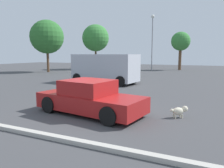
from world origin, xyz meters
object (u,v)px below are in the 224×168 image
Objects in this scene: van_white at (105,68)px; light_post_mid at (152,34)px; sedan_foreground at (90,98)px; dog at (180,111)px.

van_white is 0.72× the size of light_post_mid.
sedan_foreground is 7.69× the size of dog.
van_white reaches higher than dog.
sedan_foreground is 8.89m from van_white.
sedan_foreground is at bearing 119.99° from van_white.
dog is 0.11× the size of van_white.
dog is at bearing 139.41° from van_white.
dog is 0.08× the size of light_post_mid.
light_post_mid reaches higher than dog.
dog is at bearing -72.90° from light_post_mid.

